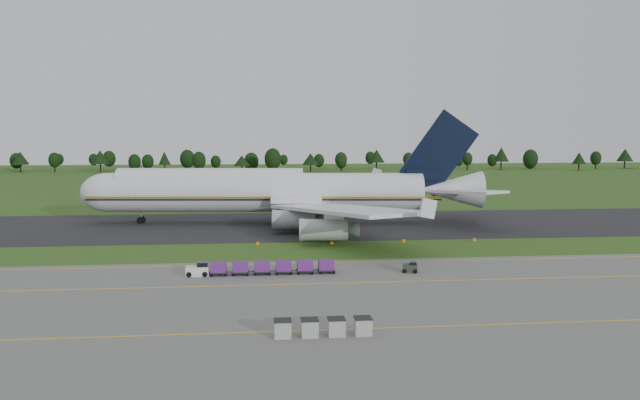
{
  "coord_description": "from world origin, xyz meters",
  "views": [
    {
      "loc": [
        -7.86,
        -95.42,
        17.85
      ],
      "look_at": [
        2.19,
        2.0,
        7.72
      ],
      "focal_mm": 35.0,
      "sensor_mm": 36.0,
      "label": 1
    }
  ],
  "objects": [
    {
      "name": "apron_markings",
      "position": [
        0.0,
        -26.98,
        0.06
      ],
      "size": [
        300.0,
        30.2,
        0.01
      ],
      "color": "#EEB10E",
      "rests_on": "apron"
    },
    {
      "name": "ground",
      "position": [
        0.0,
        0.0,
        0.0
      ],
      "size": [
        600.0,
        600.0,
        0.0
      ],
      "primitive_type": "plane",
      "color": "#2C4F17",
      "rests_on": "ground"
    },
    {
      "name": "edge_markers",
      "position": [
        10.57,
        5.45,
        0.27
      ],
      "size": [
        37.0,
        0.3,
        0.6
      ],
      "color": "orange",
      "rests_on": "ground"
    },
    {
      "name": "apron",
      "position": [
        0.0,
        -34.0,
        0.03
      ],
      "size": [
        300.0,
        52.0,
        0.06
      ],
      "primitive_type": "cube",
      "color": "#61615C",
      "rests_on": "ground"
    },
    {
      "name": "baggage_train",
      "position": [
        -7.55,
        -16.19,
        0.97
      ],
      "size": [
        19.08,
        1.73,
        1.66
      ],
      "color": "silver",
      "rests_on": "apron"
    },
    {
      "name": "aircraft",
      "position": [
        -4.59,
        30.88,
        6.61
      ],
      "size": [
        82.67,
        80.0,
        23.16
      ],
      "color": "silver",
      "rests_on": "ground"
    },
    {
      "name": "tree_line",
      "position": [
        -8.7,
        221.07,
        6.52
      ],
      "size": [
        525.2,
        22.84,
        11.97
      ],
      "color": "black",
      "rests_on": "ground"
    },
    {
      "name": "utility_cart",
      "position": [
        12.06,
        -17.0,
        0.58
      ],
      "size": [
        2.18,
        1.64,
        1.06
      ],
      "color": "#2D3525",
      "rests_on": "apron"
    },
    {
      "name": "uld_row",
      "position": [
        -2.04,
        -41.63,
        0.84
      ],
      "size": [
        8.78,
        1.58,
        1.56
      ],
      "color": "#A4A4A4",
      "rests_on": "apron"
    },
    {
      "name": "taxiway",
      "position": [
        0.0,
        28.0,
        0.04
      ],
      "size": [
        300.0,
        40.0,
        0.08
      ],
      "primitive_type": "cube",
      "color": "black",
      "rests_on": "ground"
    }
  ]
}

